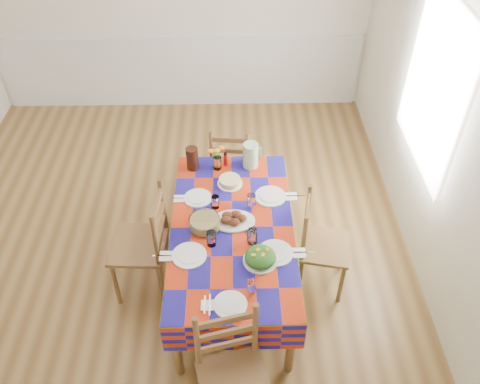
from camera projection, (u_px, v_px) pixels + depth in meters
The scene contains 23 objects.
room at pixel (151, 127), 3.88m from camera, with size 4.58×5.08×2.78m.
wainscot at pixel (181, 70), 6.31m from camera, with size 4.41×0.06×0.92m.
window_right at pixel (433, 87), 4.04m from camera, with size 1.40×1.40×0.00m, color white.
dining_table at pixel (232, 234), 4.04m from camera, with size 0.97×1.81×0.70m.
setting_near_head at pixel (237, 298), 3.46m from camera, with size 0.38×0.25×0.11m.
setting_left_near at pixel (197, 249), 3.78m from camera, with size 0.48×0.28×0.13m.
setting_left_far at pixel (203, 199), 4.19m from camera, with size 0.43×0.26×0.11m.
setting_right_near at pixel (268, 247), 3.80m from camera, with size 0.50×0.29×0.13m.
setting_right_far at pixel (264, 198), 4.20m from camera, with size 0.49×0.29×0.13m.
meat_platter at pixel (233, 219), 4.02m from camera, with size 0.35×0.25×0.07m.
salad_platter at pixel (260, 257), 3.70m from camera, with size 0.26×0.26×0.11m.
pasta_bowl at pixel (205, 223), 3.96m from camera, with size 0.25×0.25×0.09m.
cake at pixel (230, 181), 4.35m from camera, with size 0.22×0.22×0.06m.
serving_utensils at pixel (252, 235), 3.92m from camera, with size 0.13×0.29×0.01m.
flower_vase at pixel (217, 160), 4.47m from camera, with size 0.15×0.12×0.24m.
hot_sauce at pixel (225, 159), 4.52m from camera, with size 0.03×0.03×0.14m, color red.
green_pitcher at pixel (251, 155), 4.48m from camera, with size 0.14×0.14×0.24m, color #A1CE91.
tea_pitcher at pixel (192, 158), 4.46m from camera, with size 0.11×0.11×0.21m, color black.
name_card at pixel (237, 320), 3.35m from camera, with size 0.07×0.02×0.02m, color white.
chair_near at pixel (232, 375), 3.29m from camera, with size 0.53×0.52×1.00m.
chair_far at pixel (231, 163), 5.01m from camera, with size 0.43×0.42×0.89m.
chair_left at pixel (144, 245), 4.10m from camera, with size 0.46×0.48×1.05m.
chair_right at pixel (320, 245), 4.17m from camera, with size 0.47×0.49×0.94m.
Camera 1 is at (0.61, -3.23, 3.58)m, focal length 38.00 mm.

